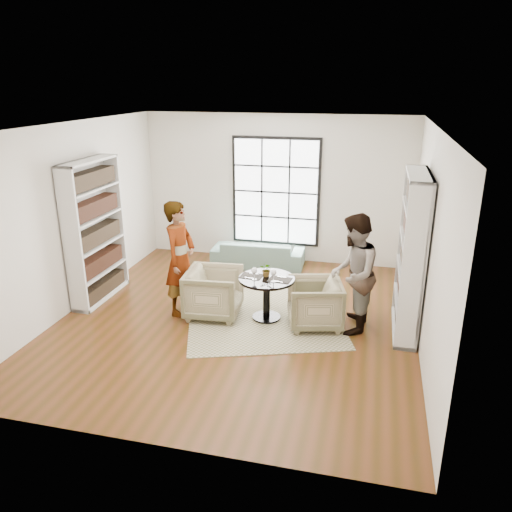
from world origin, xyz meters
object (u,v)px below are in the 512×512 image
(person_left, at_px, (180,258))
(wine_glass_left, at_px, (254,271))
(person_right, at_px, (353,274))
(armchair_left, at_px, (214,293))
(flower_centerpiece, at_px, (267,270))
(wine_glass_right, at_px, (274,273))
(pedestal_table, at_px, (267,289))
(sofa, at_px, (258,253))
(armchair_right, at_px, (315,303))

(person_left, bearing_deg, wine_glass_left, -86.35)
(person_right, bearing_deg, armchair_left, -86.01)
(armchair_left, xyz_separation_m, flower_centerpiece, (0.83, 0.14, 0.42))
(person_left, distance_m, wine_glass_right, 1.54)
(person_left, height_order, wine_glass_left, person_left)
(pedestal_table, bearing_deg, person_right, -2.25)
(pedestal_table, xyz_separation_m, sofa, (-0.69, 2.30, -0.24))
(sofa, distance_m, wine_glass_left, 2.55)
(sofa, xyz_separation_m, flower_centerpiece, (0.68, -2.24, 0.54))
(wine_glass_right, bearing_deg, sofa, 108.69)
(person_right, relative_size, wine_glass_left, 9.01)
(pedestal_table, relative_size, sofa, 0.47)
(pedestal_table, height_order, flower_centerpiece, flower_centerpiece)
(wine_glass_left, height_order, wine_glass_right, wine_glass_right)
(armchair_right, bearing_deg, flower_centerpiece, -112.46)
(sofa, bearing_deg, person_right, 127.85)
(person_left, relative_size, flower_centerpiece, 8.34)
(person_left, bearing_deg, armchair_left, -83.83)
(pedestal_table, distance_m, person_left, 1.46)
(armchair_left, distance_m, wine_glass_left, 0.82)
(pedestal_table, relative_size, flower_centerpiece, 3.94)
(armchair_left, xyz_separation_m, person_right, (2.16, 0.02, 0.51))
(armchair_right, height_order, flower_centerpiece, flower_centerpiece)
(armchair_right, height_order, wine_glass_right, wine_glass_right)
(person_right, bearing_deg, armchair_right, -86.61)
(wine_glass_left, height_order, flower_centerpiece, flower_centerpiece)
(sofa, height_order, person_right, person_right)
(armchair_left, height_order, armchair_right, armchair_left)
(armchair_left, distance_m, person_right, 2.22)
(pedestal_table, height_order, armchair_left, armchair_left)
(wine_glass_left, relative_size, wine_glass_right, 0.98)
(flower_centerpiece, bearing_deg, person_left, -174.27)
(armchair_right, relative_size, person_right, 0.45)
(pedestal_table, distance_m, person_right, 1.38)
(armchair_right, bearing_deg, pedestal_table, -107.86)
(armchair_left, height_order, wine_glass_left, wine_glass_left)
(sofa, xyz_separation_m, person_right, (2.01, -2.36, 0.64))
(armchair_left, distance_m, person_left, 0.77)
(person_left, relative_size, person_right, 1.03)
(sofa, relative_size, person_right, 1.02)
(sofa, distance_m, armchair_left, 2.39)
(person_left, height_order, wine_glass_right, person_left)
(pedestal_table, xyz_separation_m, wine_glass_right, (0.14, -0.14, 0.34))
(pedestal_table, distance_m, wine_glass_right, 0.39)
(person_right, xyz_separation_m, wine_glass_right, (-1.18, -0.08, -0.06))
(armchair_right, distance_m, wine_glass_right, 0.80)
(wine_glass_right, xyz_separation_m, flower_centerpiece, (-0.15, 0.20, -0.04))
(person_left, distance_m, wine_glass_left, 1.23)
(sofa, bearing_deg, armchair_left, 83.66)
(sofa, xyz_separation_m, wine_glass_left, (0.52, -2.43, 0.58))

